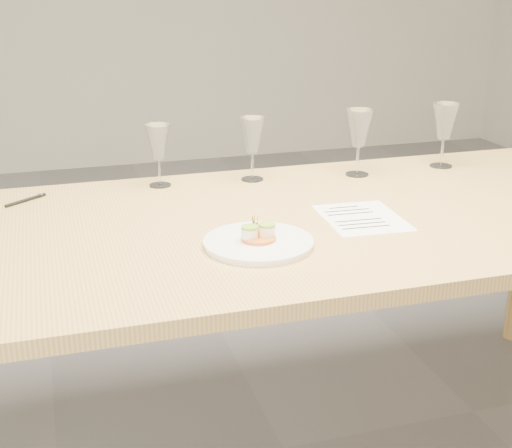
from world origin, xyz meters
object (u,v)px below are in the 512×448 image
object	(u,v)px
dining_table	(287,241)
ballpoint_pen	(26,200)
wine_glass_3	(445,123)
recipe_sheet	(362,218)
wine_glass_1	(252,137)
wine_glass_0	(158,143)
wine_glass_2	(359,129)
dinner_plate	(259,242)

from	to	relation	value
dining_table	ballpoint_pen	distance (m)	0.76
wine_glass_3	recipe_sheet	bearing A→B (deg)	-139.74
dining_table	wine_glass_1	distance (m)	0.43
wine_glass_0	wine_glass_2	xyz separation A→B (m)	(0.64, -0.06, 0.02)
wine_glass_0	dinner_plate	bearing A→B (deg)	-76.00
dinner_plate	wine_glass_3	xyz separation A→B (m)	(0.81, 0.52, 0.14)
recipe_sheet	wine_glass_1	bearing A→B (deg)	115.42
wine_glass_2	recipe_sheet	bearing A→B (deg)	-112.67
dinner_plate	ballpoint_pen	xyz separation A→B (m)	(-0.54, 0.53, -0.01)
ballpoint_pen	wine_glass_1	xyz separation A→B (m)	(0.69, 0.03, 0.14)
recipe_sheet	wine_glass_0	xyz separation A→B (m)	(-0.47, 0.46, 0.13)
wine_glass_1	recipe_sheet	bearing A→B (deg)	-67.88
wine_glass_2	wine_glass_1	bearing A→B (deg)	172.73
wine_glass_2	wine_glass_0	bearing A→B (deg)	174.26
wine_glass_2	wine_glass_3	size ratio (longest dim) A/B	1.00
dinner_plate	ballpoint_pen	world-z (taller)	dinner_plate
wine_glass_0	wine_glass_3	xyz separation A→B (m)	(0.95, -0.05, 0.02)
dinner_plate	wine_glass_1	world-z (taller)	wine_glass_1
ballpoint_pen	wine_glass_2	xyz separation A→B (m)	(1.03, -0.02, 0.15)
recipe_sheet	ballpoint_pen	distance (m)	0.96
dining_table	ballpoint_pen	bearing A→B (deg)	152.63
wine_glass_1	ballpoint_pen	bearing A→B (deg)	-177.81
dinner_plate	ballpoint_pen	size ratio (longest dim) A/B	2.32
wine_glass_0	wine_glass_2	distance (m)	0.64
wine_glass_1	wine_glass_3	xyz separation A→B (m)	(0.66, -0.03, 0.01)
wine_glass_3	dinner_plate	bearing A→B (deg)	-147.12
ballpoint_pen	wine_glass_2	size ratio (longest dim) A/B	0.54
wine_glass_1	wine_glass_2	distance (m)	0.35
wine_glass_2	dining_table	bearing A→B (deg)	-137.08
recipe_sheet	ballpoint_pen	bearing A→B (deg)	157.91
dining_table	wine_glass_0	world-z (taller)	wine_glass_0
wine_glass_0	wine_glass_1	world-z (taller)	wine_glass_1
ballpoint_pen	wine_glass_0	size ratio (longest dim) A/B	0.60
dinner_plate	wine_glass_0	world-z (taller)	wine_glass_0
dining_table	wine_glass_2	distance (m)	0.53
dining_table	recipe_sheet	distance (m)	0.21
dining_table	ballpoint_pen	xyz separation A→B (m)	(-0.68, 0.35, 0.07)
wine_glass_1	wine_glass_3	size ratio (longest dim) A/B	0.93
dining_table	dinner_plate	xyz separation A→B (m)	(-0.13, -0.18, 0.08)
wine_glass_1	wine_glass_3	distance (m)	0.66
recipe_sheet	wine_glass_2	distance (m)	0.45
wine_glass_1	dining_table	bearing A→B (deg)	-92.18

